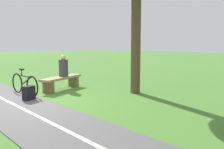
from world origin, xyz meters
name	(u,v)px	position (x,y,z in m)	size (l,w,h in m)	color
ground_plane	(31,101)	(0.00, 0.00, 0.00)	(80.00, 80.00, 0.00)	#477A2D
bench	(62,80)	(-1.69, -0.79, 0.33)	(1.90, 0.86, 0.46)	#A88456
person_seated	(63,67)	(-1.80, -0.81, 0.80)	(0.40, 0.40, 0.77)	#38383D
bicycle	(24,84)	(-0.34, -0.94, 0.35)	(0.08, 1.62, 0.84)	black
backpack	(29,93)	(-0.03, -0.15, 0.21)	(0.37, 0.30, 0.42)	black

